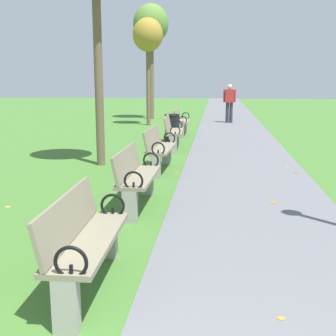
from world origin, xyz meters
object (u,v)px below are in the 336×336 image
object	(u,v)px
park_bench_3	(136,176)
trash_bin	(172,128)
park_bench_2	(84,239)
tree_4	(148,37)
pedestrian_walking	(229,101)
park_bench_4	(159,148)
park_bench_5	(173,131)
park_bench_6	(181,121)
tree_5	(151,26)

from	to	relation	value
park_bench_3	trash_bin	bearing A→B (deg)	91.20
park_bench_2	tree_4	distance (m)	14.76
pedestrian_walking	trash_bin	xyz separation A→B (m)	(-1.87, -5.84, -0.50)
tree_4	trash_bin	size ratio (longest dim) A/B	5.04
park_bench_3	pedestrian_walking	world-z (taller)	pedestrian_walking
park_bench_2	park_bench_4	distance (m)	5.43
park_bench_3	park_bench_4	size ratio (longest dim) A/B	0.99
trash_bin	tree_4	bearing A→B (deg)	107.16
park_bench_5	trash_bin	world-z (taller)	park_bench_5
park_bench_2	pedestrian_walking	size ratio (longest dim) A/B	0.99
park_bench_3	pedestrian_walking	size ratio (longest dim) A/B	0.99
park_bench_3	park_bench_4	world-z (taller)	same
park_bench_5	tree_4	world-z (taller)	tree_4
park_bench_4	tree_4	size ratio (longest dim) A/B	0.38
park_bench_2	park_bench_6	bearing A→B (deg)	90.00
park_bench_2	park_bench_5	size ratio (longest dim) A/B	0.99
park_bench_2	park_bench_3	bearing A→B (deg)	90.00
park_bench_3	tree_4	distance (m)	12.14
park_bench_3	park_bench_4	distance (m)	2.73
park_bench_3	park_bench_6	size ratio (longest dim) A/B	1.00
park_bench_4	park_bench_6	world-z (taller)	same
tree_5	trash_bin	size ratio (longest dim) A/B	6.17
park_bench_4	park_bench_6	size ratio (longest dim) A/B	1.01
park_bench_5	trash_bin	xyz separation A→B (m)	(-0.15, 1.36, -0.06)
park_bench_4	trash_bin	xyz separation A→B (m)	(-0.15, 4.28, -0.06)
park_bench_5	tree_5	bearing A→B (deg)	101.98
trash_bin	tree_5	bearing A→B (deg)	103.03
tree_4	park_bench_3	bearing A→B (deg)	-82.26
park_bench_6	tree_5	world-z (taller)	tree_5
park_bench_2	park_bench_4	xyz separation A→B (m)	(0.00, 5.43, 0.00)
park_bench_6	tree_4	xyz separation A→B (m)	(-1.58, 3.13, 3.01)
park_bench_5	park_bench_6	distance (m)	2.88
park_bench_5	tree_4	xyz separation A→B (m)	(-1.58, 6.01, 3.01)
park_bench_4	pedestrian_walking	xyz separation A→B (m)	(1.72, 10.12, 0.44)
park_bench_4	park_bench_2	bearing A→B (deg)	-90.00
park_bench_2	trash_bin	world-z (taller)	park_bench_2
pedestrian_walking	tree_5	bearing A→B (deg)	156.40
park_bench_4	park_bench_3	bearing A→B (deg)	-90.00
park_bench_2	tree_5	bearing A→B (deg)	96.20
trash_bin	park_bench_6	bearing A→B (deg)	84.47
trash_bin	park_bench_5	bearing A→B (deg)	-83.83
pedestrian_walking	park_bench_3	bearing A→B (deg)	-97.62
park_bench_4	park_bench_6	xyz separation A→B (m)	(-0.00, 5.80, 0.00)
tree_5	pedestrian_walking	bearing A→B (deg)	-23.60
park_bench_2	pedestrian_walking	world-z (taller)	pedestrian_walking
park_bench_2	trash_bin	size ratio (longest dim) A/B	1.92
park_bench_5	park_bench_2	bearing A→B (deg)	-90.00
park_bench_4	tree_4	world-z (taller)	tree_4
pedestrian_walking	park_bench_4	bearing A→B (deg)	-99.64
pedestrian_walking	trash_bin	size ratio (longest dim) A/B	1.93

